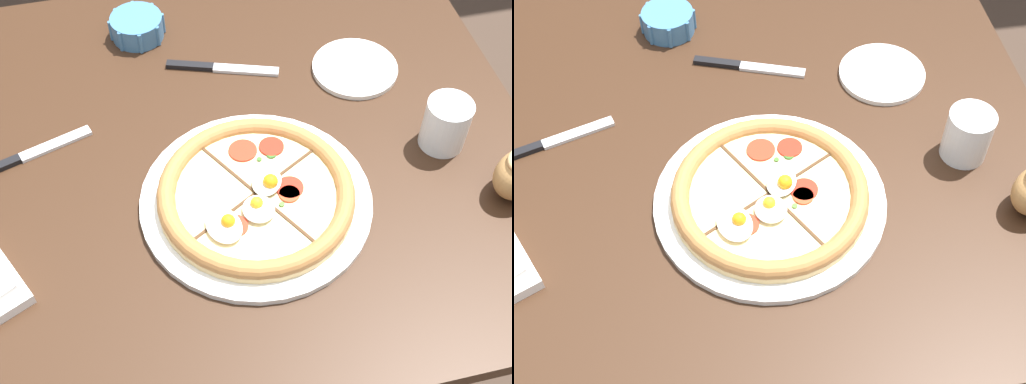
% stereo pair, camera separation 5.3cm
% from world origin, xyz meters
% --- Properties ---
extents(ground_plane, '(12.00, 12.00, 0.00)m').
position_xyz_m(ground_plane, '(0.00, 0.00, 0.00)').
color(ground_plane, '#3D2D23').
extents(dining_table, '(1.11, 0.97, 0.78)m').
position_xyz_m(dining_table, '(0.00, 0.00, 0.67)').
color(dining_table, '#331E11').
rests_on(dining_table, ground_plane).
extents(pizza, '(0.38, 0.38, 0.05)m').
position_xyz_m(pizza, '(0.04, -0.13, 0.80)').
color(pizza, white).
rests_on(pizza, dining_table).
extents(ramekin_bowl, '(0.11, 0.11, 0.05)m').
position_xyz_m(ramekin_bowl, '(-0.09, 0.33, 0.80)').
color(ramekin_bowl, teal).
rests_on(ramekin_bowl, dining_table).
extents(knife_main, '(0.21, 0.09, 0.01)m').
position_xyz_m(knife_main, '(-0.32, 0.06, 0.78)').
color(knife_main, silver).
rests_on(knife_main, dining_table).
extents(knife_spare, '(0.21, 0.09, 0.01)m').
position_xyz_m(knife_spare, '(0.05, 0.20, 0.78)').
color(knife_spare, silver).
rests_on(knife_spare, dining_table).
extents(water_glass, '(0.08, 0.08, 0.09)m').
position_xyz_m(water_glass, '(0.38, -0.07, 0.82)').
color(water_glass, white).
rests_on(water_glass, dining_table).
extents(side_saucer, '(0.16, 0.16, 0.01)m').
position_xyz_m(side_saucer, '(0.30, 0.14, 0.78)').
color(side_saucer, white).
rests_on(side_saucer, dining_table).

